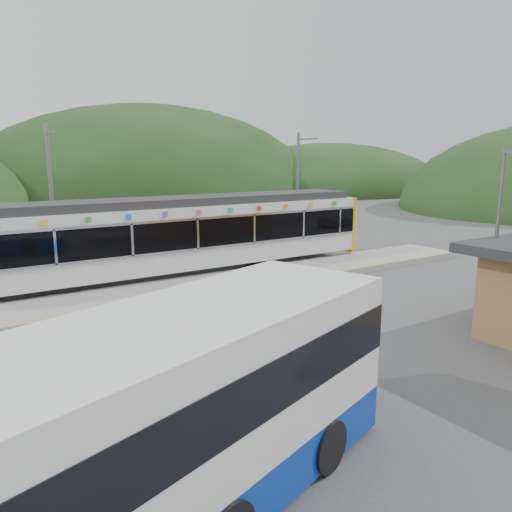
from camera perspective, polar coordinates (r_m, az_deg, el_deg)
ground at (r=19.92m, az=4.20°, el=-4.99°), size 120.00×120.00×0.00m
hills at (r=27.73m, az=7.60°, el=-0.46°), size 146.00×149.00×26.00m
platform at (r=22.49m, az=-0.96°, el=-2.69°), size 26.00×3.20×0.30m
yellow_line at (r=21.40m, az=0.92°, el=-2.98°), size 26.00×0.10×0.01m
train at (r=23.36m, az=-9.39°, el=2.47°), size 20.44×3.01×3.74m
catenary_mast_west at (r=24.19m, az=-22.28°, el=5.87°), size 0.18×1.80×7.00m
catenary_mast_east at (r=30.26m, az=4.83°, el=7.54°), size 0.18×1.80×7.00m
bus at (r=7.26m, az=-19.89°, el=-22.64°), size 12.12×6.22×3.23m
lamp_post at (r=17.60m, az=26.26°, el=3.33°), size 0.38×1.06×5.82m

